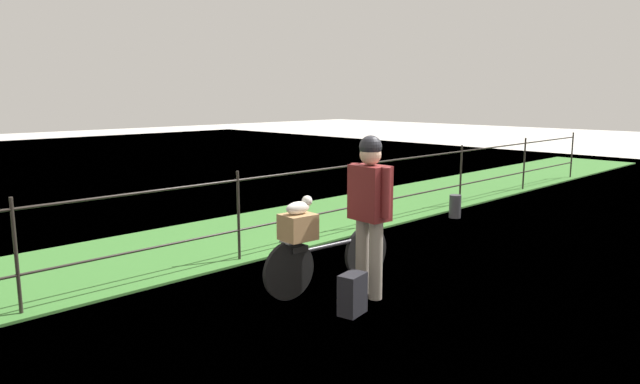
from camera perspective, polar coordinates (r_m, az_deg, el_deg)
name	(u,v)px	position (r m, az deg, el deg)	size (l,w,h in m)	color
ground_plane	(435,275)	(6.87, 11.38, -8.14)	(60.00, 60.00, 0.00)	beige
grass_strip	(266,230)	(8.89, -5.38, -3.78)	(27.00, 2.40, 0.03)	#38702D
harbor_water	(84,182)	(14.80, -22.55, 0.89)	(30.00, 30.00, 0.00)	#60849E
iron_fence	(313,196)	(7.99, -0.75, -0.41)	(18.04, 0.04, 1.15)	#28231E
bicycle_main	(328,259)	(6.19, 0.81, -6.74)	(1.71, 0.23, 0.62)	black
wooden_crate	(298,227)	(5.84, -2.22, -3.50)	(0.33, 0.29, 0.27)	#A87F51
terrier_dog	(300,206)	(5.81, -2.04, -1.45)	(0.32, 0.16, 0.18)	silver
cyclist_person	(370,202)	(5.83, 5.00, -1.01)	(0.29, 0.54, 1.68)	gray
backpack_on_paving	(352,294)	(5.55, 3.27, -10.14)	(0.28, 0.18, 0.40)	black
mooring_bollard	(455,206)	(10.00, 13.35, -1.41)	(0.20, 0.20, 0.40)	#38383D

